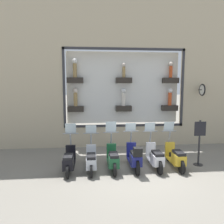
{
  "coord_description": "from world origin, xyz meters",
  "views": [
    {
      "loc": [
        -7.39,
        1.66,
        3.13
      ],
      "look_at": [
        1.75,
        0.79,
        1.98
      ],
      "focal_mm": 35.0,
      "sensor_mm": 36.0,
      "label": 1
    }
  ],
  "objects_px": {
    "scooter_navy_2": "(135,157)",
    "scooter_silver_4": "(91,160)",
    "shop_sign_post": "(199,141)",
    "scooter_white_1": "(155,157)",
    "scooter_black_5": "(69,161)",
    "scooter_yellow_0": "(176,157)",
    "scooter_green_3": "(113,159)"
  },
  "relations": [
    {
      "from": "scooter_white_1",
      "to": "shop_sign_post",
      "type": "height_order",
      "value": "shop_sign_post"
    },
    {
      "from": "scooter_black_5",
      "to": "scooter_navy_2",
      "type": "bearing_deg",
      "value": -91.23
    },
    {
      "from": "scooter_silver_4",
      "to": "scooter_white_1",
      "type": "bearing_deg",
      "value": -89.83
    },
    {
      "from": "scooter_yellow_0",
      "to": "scooter_black_5",
      "type": "xyz_separation_m",
      "value": [
        -0.0,
        3.97,
        -0.01
      ]
    },
    {
      "from": "scooter_yellow_0",
      "to": "scooter_white_1",
      "type": "xyz_separation_m",
      "value": [
        0.0,
        0.79,
        0.0
      ]
    },
    {
      "from": "scooter_yellow_0",
      "to": "shop_sign_post",
      "type": "height_order",
      "value": "shop_sign_post"
    },
    {
      "from": "scooter_white_1",
      "to": "scooter_silver_4",
      "type": "bearing_deg",
      "value": 90.17
    },
    {
      "from": "scooter_green_3",
      "to": "shop_sign_post",
      "type": "height_order",
      "value": "shop_sign_post"
    },
    {
      "from": "scooter_navy_2",
      "to": "shop_sign_post",
      "type": "distance_m",
      "value": 2.65
    },
    {
      "from": "scooter_navy_2",
      "to": "scooter_green_3",
      "type": "xyz_separation_m",
      "value": [
        0.06,
        0.79,
        -0.06
      ]
    },
    {
      "from": "scooter_navy_2",
      "to": "scooter_black_5",
      "type": "relative_size",
      "value": 1.01
    },
    {
      "from": "scooter_yellow_0",
      "to": "scooter_white_1",
      "type": "bearing_deg",
      "value": 89.94
    },
    {
      "from": "scooter_yellow_0",
      "to": "shop_sign_post",
      "type": "xyz_separation_m",
      "value": [
        0.2,
        -1.01,
        0.53
      ]
    },
    {
      "from": "scooter_white_1",
      "to": "scooter_green_3",
      "type": "distance_m",
      "value": 1.59
    },
    {
      "from": "scooter_green_3",
      "to": "scooter_black_5",
      "type": "relative_size",
      "value": 1.0
    },
    {
      "from": "scooter_navy_2",
      "to": "scooter_black_5",
      "type": "distance_m",
      "value": 2.38
    },
    {
      "from": "scooter_navy_2",
      "to": "scooter_silver_4",
      "type": "bearing_deg",
      "value": 88.27
    },
    {
      "from": "scooter_white_1",
      "to": "scooter_green_3",
      "type": "bearing_deg",
      "value": 89.99
    },
    {
      "from": "scooter_green_3",
      "to": "scooter_silver_4",
      "type": "xyz_separation_m",
      "value": [
        -0.01,
        0.79,
        -0.02
      ]
    },
    {
      "from": "scooter_white_1",
      "to": "scooter_navy_2",
      "type": "relative_size",
      "value": 1.0
    },
    {
      "from": "scooter_yellow_0",
      "to": "scooter_black_5",
      "type": "distance_m",
      "value": 3.97
    },
    {
      "from": "scooter_green_3",
      "to": "scooter_silver_4",
      "type": "bearing_deg",
      "value": 90.53
    },
    {
      "from": "scooter_yellow_0",
      "to": "scooter_black_5",
      "type": "bearing_deg",
      "value": 90.04
    },
    {
      "from": "scooter_black_5",
      "to": "shop_sign_post",
      "type": "distance_m",
      "value": 5.01
    },
    {
      "from": "scooter_silver_4",
      "to": "shop_sign_post",
      "type": "bearing_deg",
      "value": -87.21
    },
    {
      "from": "scooter_navy_2",
      "to": "scooter_green_3",
      "type": "bearing_deg",
      "value": 86.01
    },
    {
      "from": "scooter_yellow_0",
      "to": "scooter_silver_4",
      "type": "height_order",
      "value": "scooter_yellow_0"
    },
    {
      "from": "scooter_silver_4",
      "to": "scooter_green_3",
      "type": "bearing_deg",
      "value": -89.47
    },
    {
      "from": "scooter_white_1",
      "to": "shop_sign_post",
      "type": "relative_size",
      "value": 1.01
    },
    {
      "from": "scooter_yellow_0",
      "to": "scooter_black_5",
      "type": "height_order",
      "value": "same"
    },
    {
      "from": "scooter_yellow_0",
      "to": "scooter_navy_2",
      "type": "xyz_separation_m",
      "value": [
        -0.05,
        1.59,
        0.06
      ]
    },
    {
      "from": "scooter_silver_4",
      "to": "scooter_black_5",
      "type": "relative_size",
      "value": 1.0
    }
  ]
}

